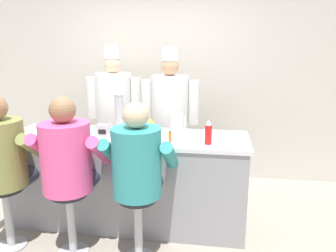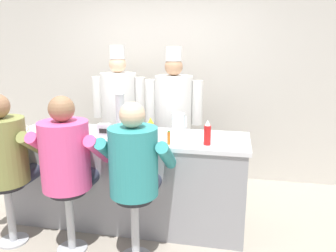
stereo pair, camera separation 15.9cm
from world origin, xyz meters
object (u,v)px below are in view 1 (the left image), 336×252
coffee_mug_tan (18,131)px  cup_stack_steel (119,114)px  cereal_bowl (37,136)px  diner_seated_teal (138,165)px  diner_seated_olive (3,157)px  breakfast_plate (124,140)px  water_pitcher_clear (177,122)px  ketchup_bottle_red (208,133)px  mustard_bottle_yellow (151,130)px  coffee_mug_blue (55,136)px  hot_sauce_bottle_orange (170,138)px  napkin_dispenser_chrome (103,131)px  cook_in_whites_far (170,114)px  diner_seated_pink (68,160)px  cook_in_whites_near (114,110)px

coffee_mug_tan → cup_stack_steel: 1.03m
cereal_bowl → diner_seated_teal: diner_seated_teal is taller
diner_seated_olive → diner_seated_teal: diner_seated_olive is taller
breakfast_plate → water_pitcher_clear: bearing=45.2°
ketchup_bottle_red → mustard_bottle_yellow: 0.55m
cereal_bowl → coffee_mug_tan: bearing=160.9°
coffee_mug_blue → cup_stack_steel: bearing=26.1°
hot_sauce_bottle_orange → napkin_dispenser_chrome: bearing=168.3°
cook_in_whites_far → diner_seated_pink: bearing=-115.0°
mustard_bottle_yellow → cook_in_whites_far: (0.04, 0.98, -0.05)m
mustard_bottle_yellow → cook_in_whites_far: cook_in_whites_far is taller
napkin_dispenser_chrome → cook_in_whites_far: cook_in_whites_far is taller
cereal_bowl → coffee_mug_blue: size_ratio=0.99×
breakfast_plate → cook_in_whites_near: (-0.47, 1.20, 0.04)m
ketchup_bottle_red → coffee_mug_blue: (-1.46, -0.06, -0.07)m
coffee_mug_blue → diner_seated_olive: (-0.33, -0.33, -0.12)m
breakfast_plate → cup_stack_steel: size_ratio=0.66×
coffee_mug_blue → cereal_bowl: bearing=-178.9°
diner_seated_teal → cook_in_whites_near: size_ratio=0.76×
breakfast_plate → coffee_mug_tan: size_ratio=2.19×
water_pitcher_clear → cup_stack_steel: (-0.56, -0.21, 0.11)m
coffee_mug_blue → diner_seated_pink: (0.28, -0.33, -0.12)m
ketchup_bottle_red → cook_in_whites_near: cook_in_whites_near is taller
mustard_bottle_yellow → cup_stack_steel: size_ratio=0.53×
hot_sauce_bottle_orange → napkin_dispenser_chrome: 0.70m
hot_sauce_bottle_orange → napkin_dispenser_chrome: (-0.68, 0.14, 0.00)m
coffee_mug_blue → cook_in_whites_far: 1.46m
cook_in_whites_far → coffee_mug_tan: bearing=-143.7°
ketchup_bottle_red → mustard_bottle_yellow: bearing=173.7°
mustard_bottle_yellow → water_pitcher_clear: size_ratio=1.13×
cup_stack_steel → cook_in_whites_near: 1.03m
coffee_mug_blue → diner_seated_teal: 0.96m
coffee_mug_tan → mustard_bottle_yellow: bearing=1.7°
cereal_bowl → cook_in_whites_near: 1.29m
diner_seated_pink → diner_seated_teal: size_ratio=1.02×
cook_in_whites_near → hot_sauce_bottle_orange: bearing=-53.2°
coffee_mug_tan → napkin_dispenser_chrome: (0.87, 0.06, 0.01)m
ketchup_bottle_red → diner_seated_teal: diner_seated_teal is taller
hot_sauce_bottle_orange → cup_stack_steel: bearing=153.9°
cup_stack_steel → cook_in_whites_far: 0.93m
ketchup_bottle_red → cook_in_whites_far: cook_in_whites_far is taller
diner_seated_pink → coffee_mug_blue: bearing=130.6°
diner_seated_pink → cook_in_whites_far: (0.67, 1.44, 0.13)m
ketchup_bottle_red → breakfast_plate: bearing=-177.3°
coffee_mug_tan → cook_in_whites_near: 1.31m
hot_sauce_bottle_orange → diner_seated_olive: bearing=-166.9°
cereal_bowl → diner_seated_teal: (1.08, -0.33, -0.12)m
hot_sauce_bottle_orange → cook_in_whites_near: (-0.92, 1.23, -0.00)m
hot_sauce_bottle_orange → cup_stack_steel: size_ratio=0.31×
ketchup_bottle_red → water_pitcher_clear: ketchup_bottle_red is taller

